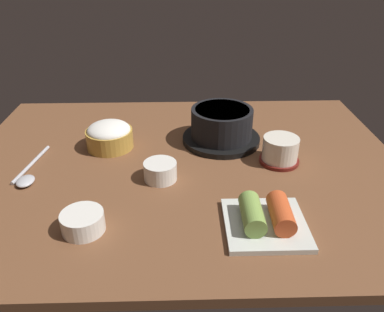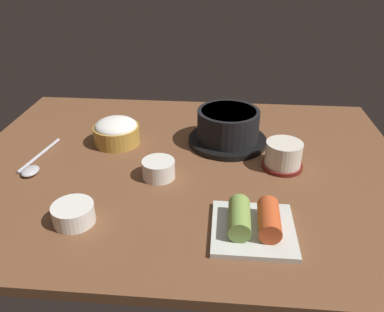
{
  "view_description": "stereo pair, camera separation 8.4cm",
  "coord_description": "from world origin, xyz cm",
  "px_view_note": "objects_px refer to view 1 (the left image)",
  "views": [
    {
      "loc": [
        -0.06,
        -75.01,
        46.14
      ],
      "look_at": [
        2.0,
        -2.0,
        5.0
      ],
      "focal_mm": 35.86,
      "sensor_mm": 36.0,
      "label": 1
    },
    {
      "loc": [
        8.31,
        -74.77,
        46.14
      ],
      "look_at": [
        2.0,
        -2.0,
        5.0
      ],
      "focal_mm": 35.86,
      "sensor_mm": 36.0,
      "label": 2
    }
  ],
  "objects_px": {
    "tea_cup_with_saucer": "(280,150)",
    "kimchi_plate": "(266,218)",
    "spoon": "(28,175)",
    "stone_pot": "(222,126)",
    "banchan_cup_center": "(161,170)",
    "rice_bowl": "(110,135)",
    "side_bowl_near": "(83,221)"
  },
  "relations": [
    {
      "from": "tea_cup_with_saucer",
      "to": "kimchi_plate",
      "type": "distance_m",
      "value": 0.24
    },
    {
      "from": "spoon",
      "to": "stone_pot",
      "type": "bearing_deg",
      "value": 20.1
    },
    {
      "from": "tea_cup_with_saucer",
      "to": "banchan_cup_center",
      "type": "distance_m",
      "value": 0.28
    },
    {
      "from": "stone_pot",
      "to": "banchan_cup_center",
      "type": "distance_m",
      "value": 0.23
    },
    {
      "from": "stone_pot",
      "to": "rice_bowl",
      "type": "distance_m",
      "value": 0.27
    },
    {
      "from": "stone_pot",
      "to": "rice_bowl",
      "type": "bearing_deg",
      "value": -175.09
    },
    {
      "from": "stone_pot",
      "to": "rice_bowl",
      "type": "relative_size",
      "value": 1.72
    },
    {
      "from": "rice_bowl",
      "to": "side_bowl_near",
      "type": "xyz_separation_m",
      "value": [
        0.0,
        -0.31,
        -0.01
      ]
    },
    {
      "from": "side_bowl_near",
      "to": "kimchi_plate",
      "type": "bearing_deg",
      "value": 0.01
    },
    {
      "from": "stone_pot",
      "to": "kimchi_plate",
      "type": "distance_m",
      "value": 0.34
    },
    {
      "from": "stone_pot",
      "to": "tea_cup_with_saucer",
      "type": "xyz_separation_m",
      "value": [
        0.12,
        -0.11,
        -0.01
      ]
    },
    {
      "from": "kimchi_plate",
      "to": "rice_bowl",
      "type": "bearing_deg",
      "value": 136.02
    },
    {
      "from": "stone_pot",
      "to": "side_bowl_near",
      "type": "relative_size",
      "value": 2.58
    },
    {
      "from": "stone_pot",
      "to": "banchan_cup_center",
      "type": "height_order",
      "value": "stone_pot"
    },
    {
      "from": "banchan_cup_center",
      "to": "stone_pot",
      "type": "bearing_deg",
      "value": 49.85
    },
    {
      "from": "rice_bowl",
      "to": "tea_cup_with_saucer",
      "type": "xyz_separation_m",
      "value": [
        0.4,
        -0.08,
        -0.0
      ]
    },
    {
      "from": "stone_pot",
      "to": "rice_bowl",
      "type": "height_order",
      "value": "stone_pot"
    },
    {
      "from": "kimchi_plate",
      "to": "spoon",
      "type": "distance_m",
      "value": 0.51
    },
    {
      "from": "rice_bowl",
      "to": "spoon",
      "type": "height_order",
      "value": "rice_bowl"
    },
    {
      "from": "rice_bowl",
      "to": "stone_pot",
      "type": "bearing_deg",
      "value": 4.91
    },
    {
      "from": "stone_pot",
      "to": "banchan_cup_center",
      "type": "xyz_separation_m",
      "value": [
        -0.14,
        -0.17,
        -0.02
      ]
    },
    {
      "from": "stone_pot",
      "to": "kimchi_plate",
      "type": "height_order",
      "value": "stone_pot"
    },
    {
      "from": "rice_bowl",
      "to": "tea_cup_with_saucer",
      "type": "height_order",
      "value": "rice_bowl"
    },
    {
      "from": "banchan_cup_center",
      "to": "rice_bowl",
      "type": "bearing_deg",
      "value": 131.02
    },
    {
      "from": "banchan_cup_center",
      "to": "spoon",
      "type": "bearing_deg",
      "value": 177.01
    },
    {
      "from": "stone_pot",
      "to": "side_bowl_near",
      "type": "distance_m",
      "value": 0.43
    },
    {
      "from": "banchan_cup_center",
      "to": "spoon",
      "type": "height_order",
      "value": "banchan_cup_center"
    },
    {
      "from": "tea_cup_with_saucer",
      "to": "spoon",
      "type": "relative_size",
      "value": 0.49
    },
    {
      "from": "kimchi_plate",
      "to": "side_bowl_near",
      "type": "bearing_deg",
      "value": -179.99
    },
    {
      "from": "banchan_cup_center",
      "to": "kimchi_plate",
      "type": "relative_size",
      "value": 0.49
    },
    {
      "from": "rice_bowl",
      "to": "banchan_cup_center",
      "type": "distance_m",
      "value": 0.2
    },
    {
      "from": "rice_bowl",
      "to": "spoon",
      "type": "bearing_deg",
      "value": -139.29
    }
  ]
}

